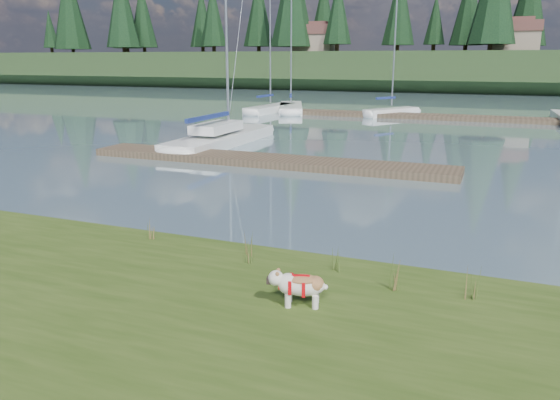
% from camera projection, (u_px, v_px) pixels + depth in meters
% --- Properties ---
extents(ground, '(200.00, 200.00, 0.00)m').
position_uv_depth(ground, '(426.00, 119.00, 40.48)').
color(ground, gray).
rests_on(ground, ground).
extents(bank, '(60.00, 9.00, 0.35)m').
position_uv_depth(bank, '(109.00, 346.00, 8.11)').
color(bank, '#394D19').
rests_on(bank, ground).
extents(ridge, '(200.00, 20.00, 5.00)m').
position_uv_depth(ridge, '(467.00, 72.00, 78.46)').
color(ridge, '#1F3218').
rests_on(ridge, ground).
extents(bulldog, '(1.00, 0.57, 0.59)m').
position_uv_depth(bulldog, '(300.00, 284.00, 8.97)').
color(bulldog, silver).
rests_on(bulldog, bank).
extents(sailboat_main, '(2.11, 10.25, 14.58)m').
position_uv_depth(sailboat_main, '(228.00, 135.00, 28.79)').
color(sailboat_main, white).
rests_on(sailboat_main, ground).
extents(dock_near, '(16.00, 2.00, 0.30)m').
position_uv_depth(dock_near, '(264.00, 160.00, 23.03)').
color(dock_near, '#4C3D2C').
rests_on(dock_near, ground).
extents(dock_far, '(26.00, 2.20, 0.30)m').
position_uv_depth(dock_far, '(455.00, 118.00, 39.72)').
color(dock_far, '#4C3D2C').
rests_on(dock_far, ground).
extents(sailboat_bg_0, '(2.08, 7.66, 11.02)m').
position_uv_depth(sailboat_bg_0, '(274.00, 108.00, 45.69)').
color(sailboat_bg_0, white).
rests_on(sailboat_bg_0, ground).
extents(sailboat_bg_1, '(4.86, 9.18, 13.48)m').
position_uv_depth(sailboat_bg_1, '(291.00, 107.00, 46.73)').
color(sailboat_bg_1, white).
rests_on(sailboat_bg_1, ground).
extents(sailboat_bg_2, '(4.04, 5.50, 8.94)m').
position_uv_depth(sailboat_bg_2, '(396.00, 111.00, 42.61)').
color(sailboat_bg_2, white).
rests_on(sailboat_bg_2, ground).
extents(weed_0, '(0.17, 0.14, 0.51)m').
position_uv_depth(weed_0, '(249.00, 245.00, 11.30)').
color(weed_0, '#475B23').
rests_on(weed_0, bank).
extents(weed_1, '(0.17, 0.14, 0.41)m').
position_uv_depth(weed_1, '(247.00, 255.00, 10.86)').
color(weed_1, '#475B23').
rests_on(weed_1, bank).
extents(weed_2, '(0.17, 0.14, 0.67)m').
position_uv_depth(weed_2, '(394.00, 275.00, 9.57)').
color(weed_2, '#475B23').
rests_on(weed_2, bank).
extents(weed_3, '(0.17, 0.14, 0.54)m').
position_uv_depth(weed_3, '(149.00, 230.00, 12.27)').
color(weed_3, '#475B23').
rests_on(weed_3, bank).
extents(weed_4, '(0.17, 0.14, 0.50)m').
position_uv_depth(weed_4, '(335.00, 261.00, 10.46)').
color(weed_4, '#475B23').
rests_on(weed_4, bank).
extents(weed_5, '(0.17, 0.14, 0.60)m').
position_uv_depth(weed_5, '(472.00, 285.00, 9.22)').
color(weed_5, '#475B23').
rests_on(weed_5, bank).
extents(mud_lip, '(60.00, 0.50, 0.14)m').
position_uv_depth(mud_lip, '(239.00, 256.00, 12.08)').
color(mud_lip, '#33281C').
rests_on(mud_lip, ground).
extents(conifer_0, '(5.72, 5.72, 14.15)m').
position_uv_depth(conifer_0, '(121.00, 7.00, 90.38)').
color(conifer_0, '#382619').
rests_on(conifer_0, ridge).
extents(conifer_1, '(4.40, 4.40, 11.30)m').
position_uv_depth(conifer_1, '(213.00, 14.00, 88.90)').
color(conifer_1, '#382619').
rests_on(conifer_1, ridge).
extents(conifer_3, '(4.84, 4.84, 12.25)m').
position_uv_depth(conifer_3, '(399.00, 6.00, 78.85)').
color(conifer_3, '#382619').
rests_on(conifer_3, ridge).
extents(house_0, '(6.30, 5.30, 4.65)m').
position_uv_depth(house_0, '(316.00, 38.00, 82.50)').
color(house_0, gray).
rests_on(house_0, ridge).
extents(house_1, '(6.30, 5.30, 4.65)m').
position_uv_depth(house_1, '(516.00, 36.00, 73.29)').
color(house_1, gray).
rests_on(house_1, ridge).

